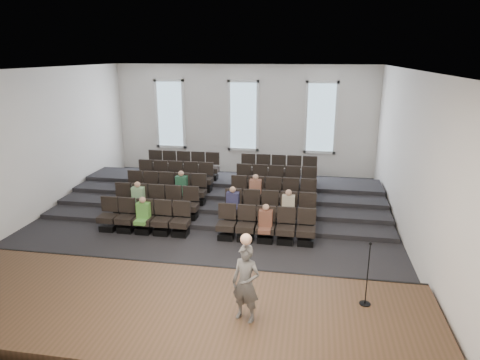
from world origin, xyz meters
name	(u,v)px	position (x,y,z in m)	size (l,w,h in m)	color
ground	(208,229)	(0.00, 0.00, 0.00)	(14.00, 14.00, 0.00)	black
ceiling	(204,69)	(0.00, 0.00, 5.01)	(12.00, 14.00, 0.02)	white
wall_back	(244,120)	(0.00, 7.02, 2.50)	(12.00, 0.04, 5.00)	white
wall_front	(92,257)	(0.00, -7.02, 2.50)	(12.00, 0.04, 5.00)	white
wall_left	(28,147)	(-6.02, 0.00, 2.50)	(0.04, 14.00, 5.00)	white
wall_right	(413,162)	(6.02, 0.00, 2.50)	(0.04, 14.00, 5.00)	white
stage	(148,314)	(0.00, -5.10, 0.25)	(11.80, 3.60, 0.50)	#472F1E
stage_lip	(175,273)	(0.00, -3.33, 0.25)	(11.80, 0.06, 0.52)	black
risers	(227,193)	(0.00, 3.17, 0.20)	(11.80, 4.80, 0.60)	black
seating_rows	(218,195)	(0.00, 1.54, 0.68)	(6.80, 4.70, 1.67)	black
windows	(243,116)	(0.00, 6.95, 2.70)	(8.44, 0.10, 3.24)	white
audience	(214,201)	(0.10, 0.45, 0.83)	(5.45, 2.64, 1.10)	#5CA642
speaker	(246,283)	(2.08, -5.28, 1.27)	(0.56, 0.37, 1.54)	#54524F
mic_stand	(366,286)	(4.42, -4.36, 0.91)	(0.23, 0.23, 1.39)	black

